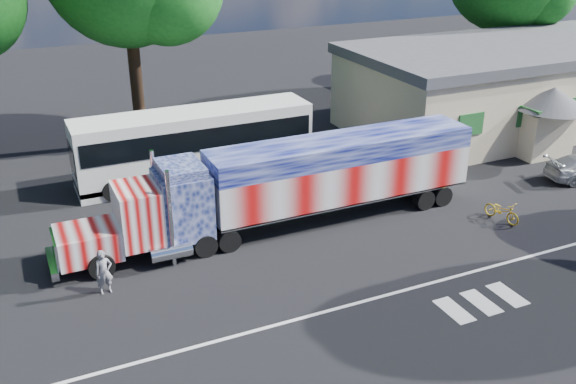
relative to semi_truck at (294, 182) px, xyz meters
name	(u,v)px	position (x,y,z in m)	size (l,w,h in m)	color
ground	(320,264)	(-0.53, -3.51, -2.05)	(100.00, 100.00, 0.00)	black
lane_markings	(411,302)	(1.18, -7.28, -2.05)	(30.00, 2.67, 0.01)	silver
semi_truck	(294,182)	(0.00, 0.00, 0.00)	(18.72, 2.96, 3.99)	black
coach_bus	(195,143)	(-2.23, 7.22, -0.23)	(12.13, 2.82, 3.53)	white
hall_building	(521,84)	(19.40, 7.34, 0.56)	(22.40, 12.80, 5.20)	beige
woman	(104,272)	(-8.54, -2.08, -1.20)	(0.62, 0.41, 1.70)	slate
bicycle	(502,211)	(8.64, -3.47, -1.58)	(0.63, 1.81, 0.95)	gold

